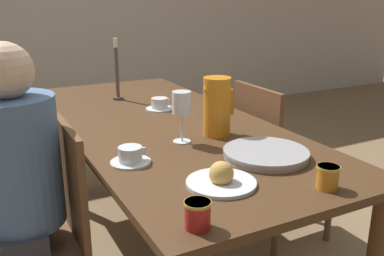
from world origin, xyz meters
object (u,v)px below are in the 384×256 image
(chair_person_side, at_px, (41,236))
(candlestick_tall, at_px, (117,76))
(chair_opposite, at_px, (274,158))
(person_seated, at_px, (8,183))
(wine_glass_water, at_px, (182,105))
(jam_jar_red, at_px, (198,213))
(teacup_near_person, at_px, (130,156))
(jam_jar_amber, at_px, (328,176))
(red_pitcher, at_px, (217,106))
(bread_plate, at_px, (221,179))
(serving_tray, at_px, (266,154))
(teacup_across, at_px, (160,105))

(chair_person_side, distance_m, candlestick_tall, 1.08)
(chair_opposite, distance_m, person_seated, 1.37)
(wine_glass_water, bearing_deg, person_seated, 177.49)
(person_seated, bearing_deg, jam_jar_red, -148.20)
(chair_person_side, height_order, teacup_near_person, chair_person_side)
(teacup_near_person, xyz_separation_m, jam_jar_amber, (0.46, -0.47, 0.01))
(candlestick_tall, bearing_deg, person_seated, -129.59)
(person_seated, height_order, jam_jar_amber, person_seated)
(person_seated, height_order, teacup_near_person, person_seated)
(chair_person_side, distance_m, wine_glass_water, 0.72)
(red_pitcher, xyz_separation_m, bread_plate, (-0.24, -0.44, -0.10))
(teacup_near_person, bearing_deg, candlestick_tall, 74.33)
(chair_person_side, distance_m, person_seated, 0.24)
(red_pitcher, bearing_deg, chair_person_side, -179.73)
(jam_jar_red, bearing_deg, bread_plate, 45.85)
(serving_tray, bearing_deg, chair_opposite, 48.41)
(chair_opposite, relative_size, jam_jar_amber, 12.02)
(person_seated, bearing_deg, teacup_near_person, -110.36)
(candlestick_tall, bearing_deg, wine_glass_water, -90.45)
(bread_plate, bearing_deg, serving_tray, 25.01)
(person_seated, bearing_deg, chair_opposite, -80.91)
(jam_jar_amber, bearing_deg, bread_plate, 147.95)
(wine_glass_water, xyz_separation_m, teacup_near_person, (-0.26, -0.12, -0.13))
(bread_plate, bearing_deg, wine_glass_water, 80.46)
(person_seated, xyz_separation_m, serving_tray, (0.85, -0.33, 0.07))
(chair_opposite, xyz_separation_m, jam_jar_amber, (-0.47, -0.83, 0.32))
(bread_plate, distance_m, jam_jar_red, 0.27)
(jam_jar_amber, bearing_deg, person_seated, 144.16)
(teacup_across, bearing_deg, person_seated, -148.10)
(teacup_near_person, height_order, jam_jar_red, jam_jar_red)
(chair_opposite, relative_size, candlestick_tall, 2.56)
(chair_opposite, distance_m, serving_tray, 0.78)
(teacup_across, height_order, bread_plate, bread_plate)
(jam_jar_red, relative_size, candlestick_tall, 0.21)
(red_pitcher, bearing_deg, bread_plate, -118.98)
(teacup_near_person, xyz_separation_m, candlestick_tall, (0.27, 0.95, 0.11))
(chair_opposite, xyz_separation_m, teacup_across, (-0.55, 0.28, 0.30))
(wine_glass_water, bearing_deg, chair_opposite, 19.76)
(red_pitcher, height_order, serving_tray, red_pitcher)
(person_seated, height_order, jam_jar_red, person_seated)
(candlestick_tall, bearing_deg, teacup_across, -69.08)
(serving_tray, bearing_deg, person_seated, 159.02)
(wine_glass_water, bearing_deg, teacup_across, 76.22)
(bread_plate, height_order, jam_jar_amber, bread_plate)
(teacup_across, relative_size, bread_plate, 0.65)
(red_pitcher, distance_m, jam_jar_red, 0.77)
(chair_person_side, bearing_deg, serving_tray, -112.08)
(wine_glass_water, bearing_deg, bread_plate, -99.54)
(teacup_near_person, xyz_separation_m, teacup_across, (0.39, 0.64, 0.00))
(teacup_near_person, bearing_deg, chair_person_side, 157.12)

